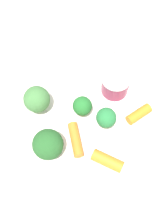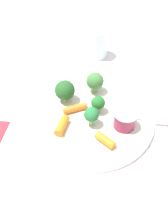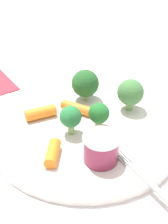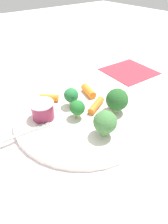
% 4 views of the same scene
% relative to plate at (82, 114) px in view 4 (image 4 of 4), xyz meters
% --- Properties ---
extents(ground_plane, '(2.40, 2.40, 0.00)m').
position_rel_plate_xyz_m(ground_plane, '(0.00, 0.00, -0.01)').
color(ground_plane, white).
extents(plate, '(0.28, 0.28, 0.01)m').
position_rel_plate_xyz_m(plate, '(0.00, 0.00, 0.00)').
color(plate, silver).
rests_on(plate, ground_plane).
extents(sauce_cup, '(0.05, 0.05, 0.04)m').
position_rel_plate_xyz_m(sauce_cup, '(-0.07, 0.03, 0.02)').
color(sauce_cup, maroon).
rests_on(sauce_cup, plate).
extents(broccoli_floret_0, '(0.05, 0.05, 0.05)m').
position_rel_plate_xyz_m(broccoli_floret_0, '(0.06, -0.04, 0.04)').
color(broccoli_floret_0, '#91AC73').
rests_on(broccoli_floret_0, plate).
extents(broccoli_floret_1, '(0.03, 0.03, 0.04)m').
position_rel_plate_xyz_m(broccoli_floret_1, '(-0.02, -0.01, 0.03)').
color(broccoli_floret_1, '#98AA67').
rests_on(broccoli_floret_1, plate).
extents(broccoli_floret_2, '(0.04, 0.04, 0.05)m').
position_rel_plate_xyz_m(broccoli_floret_2, '(-0.01, -0.08, 0.04)').
color(broccoli_floret_2, '#7CAD60').
rests_on(broccoli_floret_2, plate).
extents(broccoli_floret_3, '(0.03, 0.03, 0.04)m').
position_rel_plate_xyz_m(broccoli_floret_3, '(-0.01, 0.03, 0.03)').
color(broccoli_floret_3, '#7EBA68').
rests_on(broccoli_floret_3, plate).
extents(carrot_stick_0, '(0.03, 0.05, 0.02)m').
position_rel_plate_xyz_m(carrot_stick_0, '(0.05, 0.04, 0.01)').
color(carrot_stick_0, orange).
rests_on(carrot_stick_0, plate).
extents(carrot_stick_1, '(0.04, 0.04, 0.02)m').
position_rel_plate_xyz_m(carrot_stick_1, '(-0.03, 0.08, 0.01)').
color(carrot_stick_1, orange).
rests_on(carrot_stick_1, plate).
extents(carrot_stick_2, '(0.06, 0.04, 0.02)m').
position_rel_plate_xyz_m(carrot_stick_2, '(0.03, -0.01, 0.01)').
color(carrot_stick_2, orange).
rests_on(carrot_stick_2, plate).
extents(fork, '(0.19, 0.03, 0.00)m').
position_rel_plate_xyz_m(fork, '(-0.17, 0.02, 0.01)').
color(fork, '#AEB7B0').
rests_on(fork, plate).
extents(napkin, '(0.15, 0.14, 0.00)m').
position_rel_plate_xyz_m(napkin, '(0.25, 0.08, -0.00)').
color(napkin, '#AB2C39').
rests_on(napkin, ground_plane).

